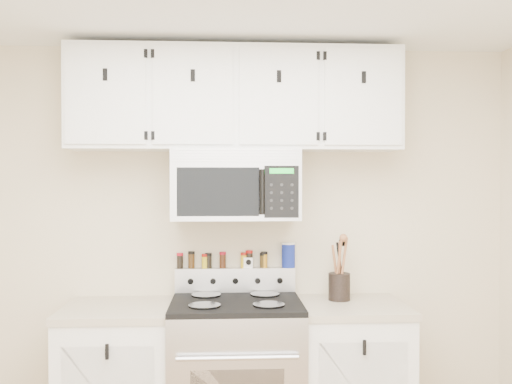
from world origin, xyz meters
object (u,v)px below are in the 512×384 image
(salt_canister, at_px, (288,255))
(microwave, at_px, (236,185))
(range, at_px, (236,379))
(utensil_crock, at_px, (339,284))

(salt_canister, bearing_deg, microwave, -155.39)
(range, bearing_deg, salt_canister, 39.70)
(range, distance_m, microwave, 1.15)
(range, xyz_separation_m, microwave, (0.00, 0.13, 1.14))
(microwave, bearing_deg, utensil_crock, -0.78)
(microwave, distance_m, utensil_crock, 0.88)
(range, xyz_separation_m, salt_canister, (0.34, 0.28, 0.69))
(utensil_crock, bearing_deg, range, -169.48)
(range, bearing_deg, utensil_crock, 10.52)
(range, relative_size, utensil_crock, 2.84)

